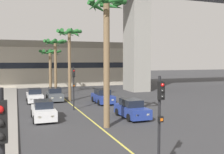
{
  "coord_description": "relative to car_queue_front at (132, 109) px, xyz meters",
  "views": [
    {
      "loc": [
        -5.62,
        -1.59,
        4.86
      ],
      "look_at": [
        0.0,
        14.0,
        3.8
      ],
      "focal_mm": 42.74,
      "sensor_mm": 36.0,
      "label": 1
    }
  ],
  "objects": [
    {
      "name": "palm_tree_farthest_median",
      "position": [
        -3.19,
        10.83,
        6.34
      ],
      "size": [
        3.04,
        3.03,
        8.56
      ],
      "color": "brown",
      "rests_on": "ground"
    },
    {
      "name": "car_queue_third",
      "position": [
        -7.08,
        1.83,
        0.0
      ],
      "size": [
        1.84,
        4.1,
        1.56
      ],
      "color": "white",
      "rests_on": "ground"
    },
    {
      "name": "car_queue_fifth",
      "position": [
        0.03,
        8.06,
        0.0
      ],
      "size": [
        1.89,
        4.13,
        1.56
      ],
      "color": "navy",
      "rests_on": "ground"
    },
    {
      "name": "lane_stripe_center",
      "position": [
        -3.49,
        5.22,
        -0.72
      ],
      "size": [
        0.14,
        56.0,
        0.01
      ],
      "primitive_type": "cube",
      "color": "#DBCC4C",
      "rests_on": "ground"
    },
    {
      "name": "car_queue_fourth",
      "position": [
        -4.82,
        11.74,
        0.0
      ],
      "size": [
        1.95,
        4.16,
        1.56
      ],
      "color": "#4C5156",
      "rests_on": "ground"
    },
    {
      "name": "palm_tree_near_median",
      "position": [
        -3.03,
        -2.39,
        6.37
      ],
      "size": [
        2.89,
        2.93,
        9.33
      ],
      "color": "brown",
      "rests_on": "ground"
    },
    {
      "name": "traffic_light_median_near",
      "position": [
        -3.49,
        -10.71,
        1.99
      ],
      "size": [
        0.24,
        0.37,
        4.2
      ],
      "color": "black",
      "rests_on": "ground"
    },
    {
      "name": "pier_building_backdrop",
      "position": [
        -3.49,
        31.92,
        3.38
      ],
      "size": [
        38.45,
        8.04,
        8.32
      ],
      "color": "#BCB29E",
      "rests_on": "ground"
    },
    {
      "name": "car_queue_second",
      "position": [
        -7.15,
        11.5,
        0.0
      ],
      "size": [
        1.85,
        4.11,
        1.56
      ],
      "color": "white",
      "rests_on": "ground"
    },
    {
      "name": "car_queue_front",
      "position": [
        0.0,
        0.0,
        0.0
      ],
      "size": [
        1.85,
        4.11,
        1.56
      ],
      "color": "navy",
      "rests_on": "ground"
    },
    {
      "name": "traffic_light_median_far",
      "position": [
        -3.9,
        4.97,
        1.99
      ],
      "size": [
        0.24,
        0.37,
        4.2
      ],
      "color": "black",
      "rests_on": "ground"
    },
    {
      "name": "palm_tree_mid_median",
      "position": [
        -3.97,
        22.73,
        4.49
      ],
      "size": [
        3.49,
        3.61,
        6.62
      ],
      "color": "brown",
      "rests_on": "ground"
    },
    {
      "name": "palm_tree_far_median",
      "position": [
        -3.97,
        17.13,
        5.71
      ],
      "size": [
        3.28,
        3.25,
        7.82
      ],
      "color": "brown",
      "rests_on": "ground"
    }
  ]
}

